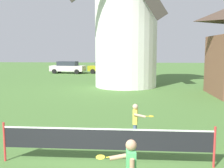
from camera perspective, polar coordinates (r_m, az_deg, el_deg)
windmill at (r=23.13m, az=2.98°, el=16.26°), size 8.69×5.83×13.79m
tennis_net at (r=7.46m, az=-1.16°, el=-11.47°), size 5.71×0.06×1.10m
player_far at (r=9.38m, az=4.99°, el=-7.43°), size 0.72×0.56×1.25m
parked_car_cream at (r=36.06m, az=-9.23°, el=3.50°), size 4.59×2.30×1.56m
parked_car_mustard at (r=35.49m, az=-1.37°, el=3.53°), size 4.56×2.34×1.56m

